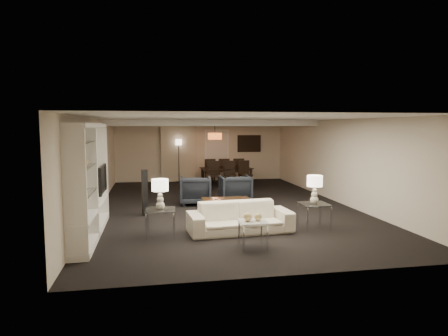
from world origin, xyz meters
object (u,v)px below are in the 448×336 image
side_table_right (314,216)px  chair_fm (224,171)px  television (97,179)px  vase_amber (83,160)px  floor_lamp (179,161)px  side_table_left (161,223)px  sofa (240,217)px  chair_nr (245,174)px  pendant_light (215,136)px  coffee_table (226,208)px  chair_nm (230,174)px  armchair_left (195,190)px  armchair_right (235,189)px  marble_table (253,234)px  table_lamp_left (160,194)px  chair_fr (238,170)px  vase_blue (83,188)px  chair_fl (209,171)px  floor_speaker (145,193)px  table_lamp_right (315,190)px  chair_nl (214,175)px  dining_table (227,177)px

side_table_right → chair_fm: size_ratio=0.62×
television → vase_amber: 1.81m
chair_fm → floor_lamp: size_ratio=0.57×
side_table_left → floor_lamp: floor_lamp is taller
sofa → chair_nr: chair_nr is taller
pendant_light → coffee_table: 5.11m
television → chair_nr: bearing=-43.3°
coffee_table → chair_nm: (1.02, 4.66, 0.28)m
side_table_right → coffee_table: bearing=136.7°
sofa → armchair_left: armchair_left is taller
pendant_light → armchair_right: size_ratio=0.57×
marble_table → chair_nr: size_ratio=0.51×
coffee_table → chair_nr: (1.62, 4.66, 0.28)m
table_lamp_left → vase_amber: (-1.43, -0.46, 0.77)m
chair_fm → floor_lamp: 1.89m
chair_fm → floor_lamp: (-1.77, 0.54, 0.38)m
chair_fm → chair_fr: bearing=-175.4°
coffee_table → vase_blue: bearing=-144.7°
side_table_right → vase_amber: bearing=-174.6°
chair_fl → side_table_right: bearing=94.2°
armchair_right → vase_blue: bearing=47.3°
armchair_right → chair_fm: 4.28m
sofa → table_lamp_left: size_ratio=3.53×
coffee_table → armchair_right: (0.60, 1.70, 0.20)m
side_table_right → vase_amber: 5.04m
floor_speaker → sofa: bearing=-64.4°
pendant_light → side_table_right: pendant_light is taller
sofa → armchair_right: bearing=75.5°
sofa → armchair_left: (-0.60, 3.30, 0.09)m
chair_fl → chair_fr: size_ratio=1.00×
vase_blue → chair_nr: (4.75, 6.88, -0.65)m
table_lamp_right → armchair_right: bearing=108.4°
table_lamp_left → television: television is taller
vase_amber → chair_nl: (3.55, 6.72, -1.16)m
chair_nm → floor_lamp: size_ratio=0.57×
marble_table → chair_fm: 8.72m
side_table_right → table_lamp_left: size_ratio=0.97×
armchair_right → vase_amber: 5.44m
floor_lamp → chair_fr: bearing=-12.8°
marble_table → chair_nl: (0.42, 7.36, 0.24)m
pendant_light → sofa: 6.61m
chair_fl → side_table_left: bearing=68.9°
side_table_right → chair_fm: (-0.68, 7.56, 0.21)m
vase_blue → chair_fm: (4.15, 8.18, -0.65)m
dining_table → floor_lamp: (-1.77, 1.19, 0.54)m
table_lamp_right → marble_table: table_lamp_right is taller
table_lamp_right → dining_table: size_ratio=0.33×
floor_speaker → chair_nr: floor_speaker is taller
pendant_light → floor_lamp: bearing=125.8°
side_table_right → pendant_light: bearing=100.8°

